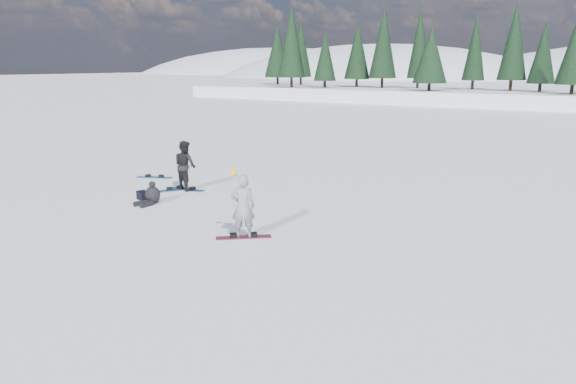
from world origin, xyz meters
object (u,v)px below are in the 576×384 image
(snowboarder_man, at_px, (185,165))
(gear_bag, at_px, (143,195))
(snowboard_loose_a, at_px, (162,191))
(snowboard_loose_c, at_px, (155,177))
(seated_rider, at_px, (152,195))
(snowboarder_woman, at_px, (243,206))

(snowboarder_man, xyz_separation_m, gear_bag, (-0.19, -1.97, -0.78))
(gear_bag, relative_size, snowboard_loose_a, 0.30)
(snowboarder_man, relative_size, snowboard_loose_c, 1.24)
(seated_rider, distance_m, gear_bag, 0.76)
(snowboarder_man, xyz_separation_m, seated_rider, (0.51, -2.22, -0.63))
(seated_rider, distance_m, snowboard_loose_a, 1.86)
(snowboarder_woman, relative_size, snowboard_loose_c, 1.27)
(snowboarder_woman, relative_size, snowboard_loose_a, 1.27)
(snowboarder_woman, distance_m, snowboarder_man, 6.49)
(snowboard_loose_a, height_order, snowboard_loose_c, same)
(gear_bag, bearing_deg, snowboard_loose_c, 129.98)
(snowboard_loose_a, bearing_deg, seated_rider, -113.06)
(snowboarder_woman, distance_m, seated_rider, 5.12)
(snowboarder_man, height_order, seated_rider, snowboarder_man)
(seated_rider, xyz_separation_m, snowboard_loose_a, (-1.05, 1.50, -0.28))
(snowboarder_woman, xyz_separation_m, gear_bag, (-5.60, 1.61, -0.74))
(seated_rider, bearing_deg, snowboard_loose_c, 144.24)
(snowboard_loose_a, bearing_deg, gear_bag, -132.34)
(gear_bag, distance_m, snowboard_loose_a, 1.31)
(snowboarder_woman, bearing_deg, snowboarder_man, -70.68)
(seated_rider, height_order, snowboard_loose_c, seated_rider)
(gear_bag, bearing_deg, snowboarder_woman, -16.01)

